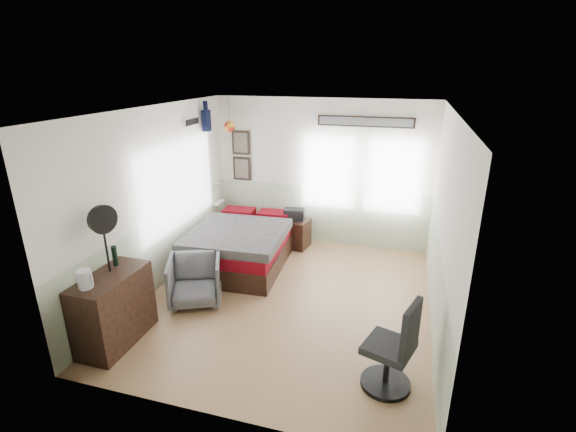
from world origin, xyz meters
name	(u,v)px	position (x,y,z in m)	size (l,w,h in m)	color
ground_plane	(287,300)	(0.00, 0.00, -0.01)	(4.00, 4.50, 0.01)	#B18054
room_shell	(285,190)	(-0.08, 0.19, 1.61)	(4.02, 4.52, 2.71)	silver
wall_decor	(258,132)	(-1.10, 1.96, 2.10)	(3.55, 1.32, 1.44)	black
bed	(242,245)	(-1.09, 0.98, 0.33)	(1.60, 2.16, 0.67)	black
dresser	(114,309)	(-1.74, -1.50, 0.45)	(0.48, 1.00, 0.90)	black
armchair	(195,280)	(-1.25, -0.40, 0.34)	(0.72, 0.74, 0.67)	#56575E
nightstand	(294,233)	(-0.41, 1.88, 0.27)	(0.53, 0.42, 0.53)	black
task_chair	(394,354)	(1.55, -1.39, 0.43)	(0.59, 0.59, 1.05)	black
kettle	(85,279)	(-1.79, -1.81, 1.01)	(0.19, 0.16, 0.21)	silver
bottle	(115,256)	(-1.83, -1.24, 1.03)	(0.06, 0.06, 0.25)	black
stand_fan	(103,220)	(-1.79, -1.40, 1.55)	(0.19, 0.33, 0.84)	black
black_bag	(294,214)	(-0.41, 1.88, 0.64)	(0.36, 0.23, 0.21)	black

